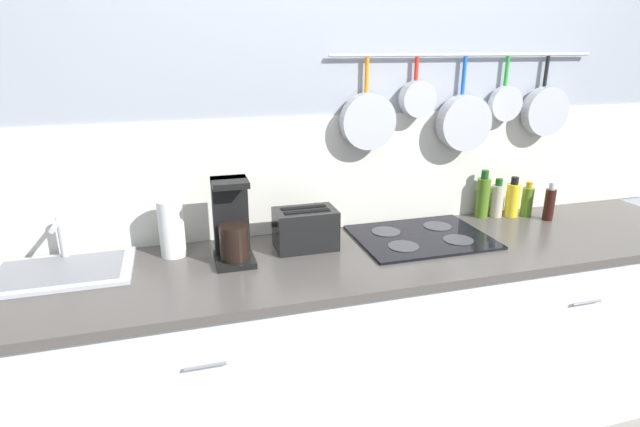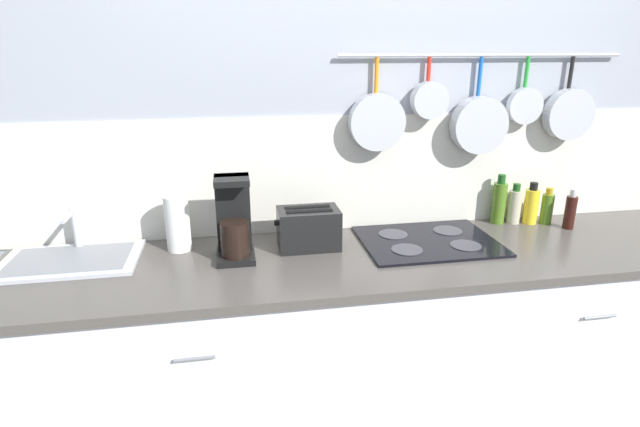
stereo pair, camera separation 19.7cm
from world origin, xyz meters
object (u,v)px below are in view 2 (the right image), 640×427
object	(u,v)px
paper_towel_roll	(178,223)
bottle_olive_oil	(499,202)
bottle_hot_sauce	(514,206)
bottle_sesame_oil	(531,205)
coffee_maker	(234,224)
bottle_vinegar	(547,208)
bottle_dish_soap	(570,211)
toaster	(309,228)

from	to	relation	value
paper_towel_roll	bottle_olive_oil	size ratio (longest dim) A/B	0.98
bottle_hot_sauce	bottle_sesame_oil	bearing A→B (deg)	-13.94
paper_towel_roll	coffee_maker	distance (m)	0.26
bottle_vinegar	coffee_maker	bearing A→B (deg)	-174.80
bottle_sesame_oil	bottle_dish_soap	distance (m)	0.17
toaster	bottle_olive_oil	bearing A→B (deg)	8.76
toaster	bottle_hot_sauce	xyz separation A→B (m)	(1.04, 0.13, 0.00)
coffee_maker	toaster	distance (m)	0.32
paper_towel_roll	bottle_dish_soap	distance (m)	1.80
coffee_maker	bottle_hot_sauce	size ratio (longest dim) A/B	1.71
paper_towel_roll	bottle_dish_soap	world-z (taller)	paper_towel_roll
bottle_olive_oil	bottle_hot_sauce	distance (m)	0.08
bottle_hot_sauce	bottle_dish_soap	size ratio (longest dim) A/B	1.03
toaster	bottle_dish_soap	distance (m)	1.26
coffee_maker	bottle_olive_oil	distance (m)	1.29
toaster	bottle_hot_sauce	size ratio (longest dim) A/B	1.39
bottle_vinegar	bottle_sesame_oil	bearing A→B (deg)	165.46
toaster	bottle_dish_soap	bearing A→B (deg)	0.62
bottle_hot_sauce	bottle_dish_soap	distance (m)	0.25
coffee_maker	bottle_vinegar	world-z (taller)	coffee_maker
coffee_maker	bottle_sesame_oil	size ratio (longest dim) A/B	1.65
bottle_sesame_oil	bottle_dish_soap	bearing A→B (deg)	-35.94
toaster	bottle_vinegar	distance (m)	1.20
bottle_vinegar	bottle_dish_soap	xyz separation A→B (m)	(0.07, -0.08, 0.01)
bottle_olive_oil	bottle_sesame_oil	xyz separation A→B (m)	(0.15, -0.03, -0.02)
bottle_dish_soap	bottle_sesame_oil	bearing A→B (deg)	144.06
paper_towel_roll	toaster	distance (m)	0.55
bottle_olive_oil	bottle_vinegar	world-z (taller)	bottle_olive_oil
bottle_hot_sauce	bottle_vinegar	size ratio (longest dim) A/B	1.10
bottle_olive_oil	toaster	bearing A→B (deg)	-171.24
bottle_dish_soap	toaster	bearing A→B (deg)	-179.38
paper_towel_roll	bottle_dish_soap	size ratio (longest dim) A/B	1.24
bottle_hot_sauce	bottle_dish_soap	bearing A→B (deg)	-29.05
bottle_vinegar	bottle_dish_soap	size ratio (longest dim) A/B	0.94
paper_towel_roll	bottle_hot_sauce	size ratio (longest dim) A/B	1.20
toaster	coffee_maker	bearing A→B (deg)	-172.52
coffee_maker	bottle_vinegar	xyz separation A→B (m)	(1.50, 0.14, -0.06)
paper_towel_roll	toaster	bearing A→B (deg)	-7.56
bottle_dish_soap	bottle_vinegar	bearing A→B (deg)	128.66
bottle_hot_sauce	coffee_maker	bearing A→B (deg)	-172.62
paper_towel_roll	bottle_dish_soap	xyz separation A→B (m)	(1.80, -0.06, -0.03)
bottle_sesame_oil	bottle_vinegar	xyz separation A→B (m)	(0.07, -0.02, -0.01)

